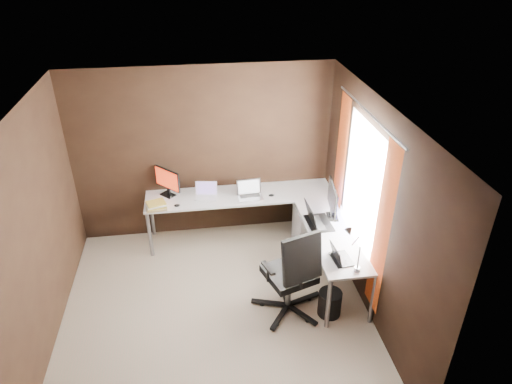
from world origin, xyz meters
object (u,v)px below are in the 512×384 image
desk_lamp (352,244)px  wastebasket (330,303)px  monitor_left (167,181)px  laptop_black_small (339,257)px  drawer_pedestal (310,228)px  laptop_silver (250,193)px  monitor_right (333,200)px  laptop_white (206,194)px  book_stack (156,205)px  office_chair (291,288)px  laptop_black_big (316,220)px

desk_lamp → wastebasket: size_ratio=1.63×
monitor_left → laptop_black_small: size_ratio=1.31×
monitor_left → desk_lamp: bearing=2.4°
drawer_pedestal → laptop_silver: bearing=161.3°
monitor_right → drawer_pedestal: bearing=27.8°
laptop_silver → desk_lamp: desk_lamp is taller
laptop_white → desk_lamp: (1.49, -1.80, 0.28)m
drawer_pedestal → book_stack: book_stack is taller
laptop_white → laptop_silver: bearing=1.6°
laptop_white → office_chair: 1.88m
drawer_pedestal → desk_lamp: desk_lamp is taller
monitor_right → desk_lamp: size_ratio=1.10×
laptop_silver → monitor_left: bearing=166.2°
monitor_right → wastebasket: (-0.25, -0.95, -0.84)m
monitor_left → office_chair: (1.40, -1.73, -0.61)m
office_chair → monitor_right: bearing=31.5°
laptop_white → laptop_black_small: bearing=-40.1°
laptop_black_small → desk_lamp: (0.07, -0.15, 0.28)m
drawer_pedestal → laptop_black_big: size_ratio=1.38×
drawer_pedestal → monitor_right: size_ratio=1.06×
monitor_left → laptop_black_big: (1.86, -1.02, -0.17)m
monitor_left → laptop_white: size_ratio=1.22×
laptop_silver → desk_lamp: size_ratio=0.69×
wastebasket → laptop_white: bearing=127.7°
laptop_black_big → drawer_pedestal: bearing=-12.1°
monitor_right → desk_lamp: 1.04m
monitor_right → laptop_silver: bearing=62.9°
laptop_black_small → book_stack: size_ratio=1.01×
laptop_black_big → wastebasket: (-0.01, -0.82, -0.63)m
monitor_left → laptop_black_big: size_ratio=0.93×
wastebasket → monitor_right: bearing=75.5°
wastebasket → book_stack: bearing=143.1°
monitor_right → wastebasket: 1.29m
laptop_silver → book_stack: bearing=-177.7°
monitor_right → desk_lamp: bearing=-177.1°
book_stack → office_chair: office_chair is taller
laptop_black_big → desk_lamp: (0.14, -0.90, 0.26)m
drawer_pedestal → laptop_white: 1.55m
monitor_left → drawer_pedestal: bearing=32.2°
drawer_pedestal → laptop_black_big: (-0.09, -0.53, 0.49)m
monitor_right → office_chair: size_ratio=0.48×
monitor_right → laptop_silver: size_ratio=1.59×
monitor_right → monitor_left: bearing=75.0°
desk_lamp → monitor_left: bearing=143.9°
desk_lamp → office_chair: bearing=169.9°
drawer_pedestal → book_stack: (-2.11, 0.15, 0.47)m
book_stack → laptop_silver: bearing=5.9°
book_stack → office_chair: 2.13m
laptop_white → laptop_black_big: 1.61m
laptop_black_small → office_chair: size_ratio=0.26×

